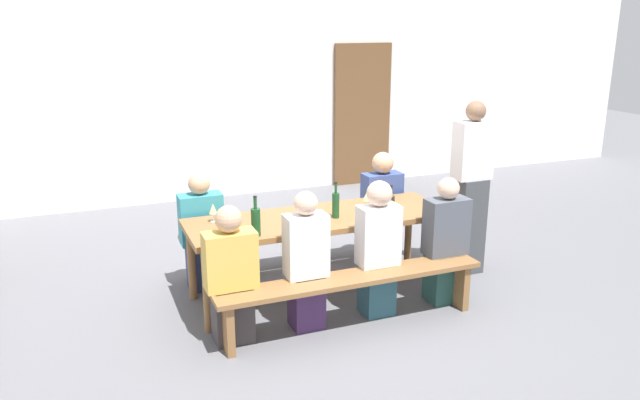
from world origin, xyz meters
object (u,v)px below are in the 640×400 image
Objects in this scene: bench_far at (294,233)px; wine_bottle_2 at (390,206)px; wooden_door at (362,115)px; wine_glass_0 at (366,197)px; tasting_table at (320,224)px; wine_bottle_1 at (336,205)px; wine_glass_1 at (444,199)px; standing_host at (470,191)px; wine_bottle_0 at (256,221)px; seated_guest_near_0 at (231,278)px; seated_guest_near_1 at (306,264)px; seated_guest_far_1 at (381,210)px; wine_glass_2 at (213,209)px; bench_near at (352,286)px; seated_guest_far_0 at (202,235)px; seated_guest_near_2 at (378,251)px; seated_guest_near_3 at (445,244)px.

wine_bottle_2 reaches higher than bench_far.
wooden_door is 14.14× the size of wine_glass_0.
wine_bottle_1 is at bearing -37.97° from tasting_table.
standing_host is (0.46, 0.25, -0.04)m from wine_glass_1.
seated_guest_near_0 reaches higher than wine_bottle_0.
wooden_door reaches higher than seated_guest_near_1.
wine_bottle_2 is at bearing 14.05° from standing_host.
wine_bottle_2 is at bearing -179.24° from wine_glass_1.
standing_host reaches higher than seated_guest_far_1.
seated_guest_near_0 is at bearing -59.80° from seated_guest_far_1.
wine_bottle_0 is 1.77m from wine_glass_1.
wine_glass_1 is 2.07m from wine_glass_2.
standing_host is at bearing 22.69° from bench_near.
wine_glass_1 is 0.14× the size of seated_guest_far_1.
bench_near is 1.53m from seated_guest_far_1.
wooden_door is 6.29× the size of wine_bottle_0.
seated_guest_near_1 is 1.24m from seated_guest_far_0.
seated_guest_far_1 is (1.86, 0.00, 0.03)m from seated_guest_far_0.
standing_host is (1.45, 0.05, -0.04)m from wine_bottle_1.
wine_bottle_2 is at bearing -44.24° from seated_guest_near_2.
seated_guest_near_1 is at bearing -135.00° from wine_bottle_1.
seated_guest_far_0 is (-0.29, 0.82, -0.35)m from wine_bottle_0.
wine_glass_1 is at bearing -72.17° from seated_guest_near_2.
wine_bottle_1 is at bearing 13.90° from wine_bottle_0.
seated_guest_near_0 is at bearing 90.00° from seated_guest_near_3.
wine_glass_2 is 0.14× the size of seated_guest_near_3.
wine_glass_1 is 0.14× the size of seated_guest_near_2.
seated_guest_near_1 is at bearing 90.00° from seated_guest_near_3.
seated_guest_near_0 is at bearing -170.59° from wine_bottle_2.
seated_guest_near_2 is (0.31, 0.15, 0.21)m from bench_near.
seated_guest_far_1 is (0.35, 0.83, -0.31)m from wine_bottle_2.
wooden_door is at bearing 134.12° from seated_guest_far_0.
seated_guest_near_3 is at bearing -105.59° from wooden_door.
seated_guest_far_1 reaches higher than wine_glass_1.
wine_bottle_1 reaches higher than bench_near.
seated_guest_far_1 reaches higher than wine_glass_2.
bench_near is 1.96× the size of seated_guest_far_1.
seated_guest_near_2 reaches higher than wine_bottle_0.
tasting_table is 1.15m from wine_glass_1.
seated_guest_near_0 is 1.08m from seated_guest_far_0.
wine_bottle_2 is at bearing 36.06° from bench_near.
tasting_table is at bearing -120.91° from wooden_door.
bench_near is at bearing -116.58° from wooden_door.
wooden_door is 3.91m from wine_glass_1.
seated_guest_near_1 is at bearing -37.51° from wine_bottle_0.
seated_guest_near_2 reaches higher than tasting_table.
wine_bottle_1 is 0.42m from wine_glass_0.
wine_bottle_1 is at bearing -51.40° from seated_guest_far_1.
wooden_door is at bearing 53.29° from bench_far.
tasting_table is at bearing 152.07° from wine_bottle_2.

